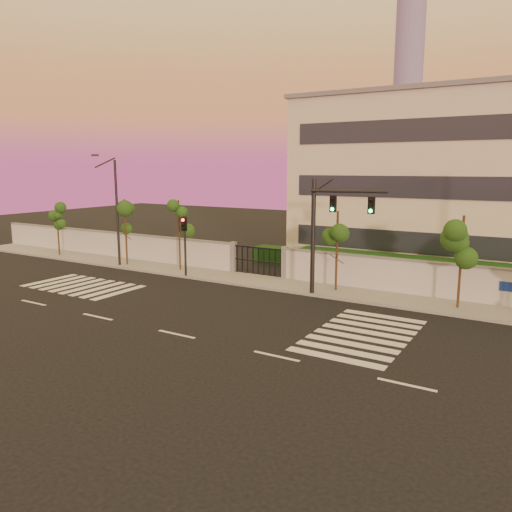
{
  "coord_description": "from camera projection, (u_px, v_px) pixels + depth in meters",
  "views": [
    {
      "loc": [
        13.81,
        -16.11,
        7.21
      ],
      "look_at": [
        0.45,
        6.0,
        2.63
      ],
      "focal_mm": 35.0,
      "sensor_mm": 36.0,
      "label": 1
    }
  ],
  "objects": [
    {
      "name": "ground",
      "position": [
        177.0,
        334.0,
        21.87
      ],
      "size": [
        120.0,
        120.0,
        0.0
      ],
      "primitive_type": "plane",
      "color": "black",
      "rests_on": "ground"
    },
    {
      "name": "traffic_signal_secondary",
      "position": [
        185.0,
        239.0,
        32.65
      ],
      "size": [
        0.32,
        0.33,
        4.14
      ],
      "rotation": [
        0.0,
        0.0,
        -0.11
      ],
      "color": "black",
      "rests_on": "ground"
    },
    {
      "name": "streetlight_west",
      "position": [
        115.0,
        207.0,
        35.86
      ],
      "size": [
        0.48,
        1.95,
        8.12
      ],
      "color": "black",
      "rests_on": "ground"
    },
    {
      "name": "street_tree_d",
      "position": [
        338.0,
        233.0,
        28.64
      ],
      "size": [
        1.65,
        1.31,
        4.77
      ],
      "color": "#382314",
      "rests_on": "ground"
    },
    {
      "name": "road_markings",
      "position": [
        200.0,
        309.0,
        25.84
      ],
      "size": [
        57.0,
        7.62,
        0.02
      ],
      "color": "silver",
      "rests_on": "ground"
    },
    {
      "name": "sidewalk",
      "position": [
        288.0,
        285.0,
        30.7
      ],
      "size": [
        60.0,
        3.0,
        0.15
      ],
      "primitive_type": "cube",
      "color": "gray",
      "rests_on": "ground"
    },
    {
      "name": "institutional_building",
      "position": [
        479.0,
        183.0,
        34.73
      ],
      "size": [
        24.4,
        12.4,
        12.25
      ],
      "color": "beige",
      "rests_on": "ground"
    },
    {
      "name": "distant_skyscraper",
      "position": [
        408.0,
        69.0,
        280.07
      ],
      "size": [
        16.0,
        16.0,
        118.0
      ],
      "color": "slate",
      "rests_on": "ground"
    },
    {
      "name": "street_tree_e",
      "position": [
        463.0,
        241.0,
        24.94
      ],
      "size": [
        1.64,
        1.31,
        4.87
      ],
      "color": "#382314",
      "rests_on": "ground"
    },
    {
      "name": "street_tree_c",
      "position": [
        179.0,
        219.0,
        34.44
      ],
      "size": [
        1.46,
        1.17,
        5.02
      ],
      "color": "#382314",
      "rests_on": "ground"
    },
    {
      "name": "traffic_signal_main",
      "position": [
        327.0,
        224.0,
        27.38
      ],
      "size": [
        4.15,
        1.04,
        6.61
      ],
      "rotation": [
        0.0,
        0.0,
        0.22
      ],
      "color": "black",
      "rests_on": "ground"
    },
    {
      "name": "perimeter_wall",
      "position": [
        300.0,
        265.0,
        31.74
      ],
      "size": [
        60.0,
        0.36,
        2.2
      ],
      "color": "silver",
      "rests_on": "ground"
    },
    {
      "name": "hedge_row",
      "position": [
        332.0,
        264.0,
        33.55
      ],
      "size": [
        41.0,
        4.25,
        1.8
      ],
      "color": "black",
      "rests_on": "ground"
    },
    {
      "name": "street_tree_a",
      "position": [
        57.0,
        218.0,
        40.33
      ],
      "size": [
        1.54,
        1.23,
        4.36
      ],
      "color": "#382314",
      "rests_on": "ground"
    },
    {
      "name": "street_tree_b",
      "position": [
        126.0,
        217.0,
        36.33
      ],
      "size": [
        1.52,
        1.21,
        4.96
      ],
      "color": "#382314",
      "rests_on": "ground"
    }
  ]
}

